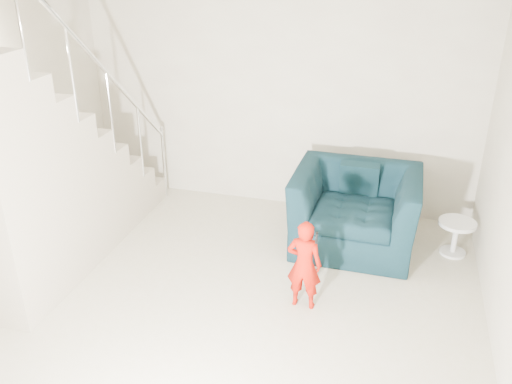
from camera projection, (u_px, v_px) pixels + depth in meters
floor at (205, 327)px, 4.97m from camera, size 5.50×5.50×0.00m
ceiling at (190, 22)px, 3.82m from camera, size 5.50×5.50×0.00m
back_wall at (277, 104)px, 6.80m from camera, size 5.00×0.00×5.00m
armchair at (355, 210)px, 6.14m from camera, size 1.39×1.22×0.90m
toddler at (304, 265)px, 5.08m from camera, size 0.34×0.23×0.92m
side_table at (456, 232)px, 6.02m from camera, size 0.41×0.41×0.41m
staircase at (37, 186)px, 5.53m from camera, size 1.02×3.03×3.62m
cushion at (359, 179)px, 6.31m from camera, size 0.44×0.21×0.44m
throw at (307, 194)px, 6.23m from camera, size 0.06×0.56×0.63m
phone at (317, 238)px, 4.86m from camera, size 0.02×0.05×0.10m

